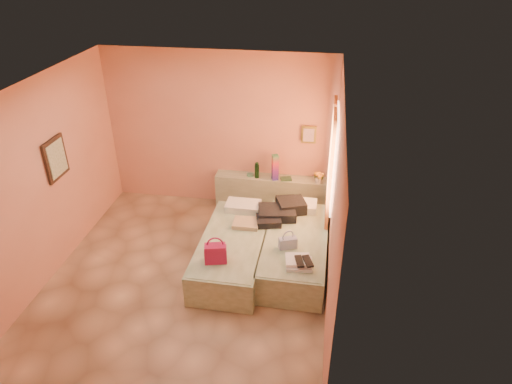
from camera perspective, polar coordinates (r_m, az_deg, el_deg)
ground at (r=6.90m, az=-8.39°, el=-10.52°), size 4.50×4.50×0.00m
room_walls at (r=6.34m, az=-6.34°, el=5.02°), size 4.02×4.51×2.81m
headboard_ledge at (r=8.22m, az=2.11°, el=-0.15°), size 2.05×0.30×0.65m
bed_left at (r=6.91m, az=-2.79°, el=-7.42°), size 0.93×2.01×0.50m
bed_right at (r=6.95m, az=4.84°, el=-7.27°), size 0.93×2.01×0.50m
water_bottle at (r=7.98m, az=0.11°, el=2.72°), size 0.09×0.09×0.28m
rainbow_box at (r=7.89m, az=2.40°, el=3.09°), size 0.14×0.14×0.47m
small_dish at (r=8.10m, az=-0.73°, el=2.15°), size 0.14×0.14×0.03m
green_book at (r=7.99m, az=3.77°, el=1.66°), size 0.22×0.18×0.03m
flower_vase at (r=7.89m, az=7.84°, el=1.95°), size 0.21×0.21×0.25m
magenta_handbag at (r=6.25m, az=-5.07°, el=-7.59°), size 0.33×0.23×0.28m
khaki_garment at (r=7.01m, az=-1.25°, el=-3.93°), size 0.40×0.32×0.07m
clothes_pile at (r=7.18m, az=3.06°, el=-2.51°), size 0.80×0.80×0.19m
blue_handbag at (r=6.53m, az=3.99°, el=-6.37°), size 0.28×0.19×0.16m
towel_stack at (r=6.24m, az=5.42°, el=-8.78°), size 0.38×0.33×0.10m
sandal_pair at (r=6.16m, az=5.97°, el=-8.66°), size 0.24×0.28×0.03m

